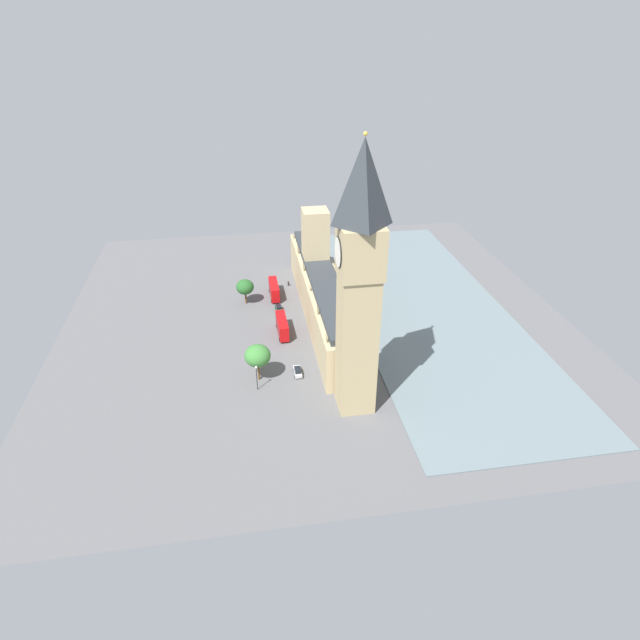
# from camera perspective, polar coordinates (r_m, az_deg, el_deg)

# --- Properties ---
(ground_plane) EXTENTS (142.55, 142.55, 0.00)m
(ground_plane) POSITION_cam_1_polar(r_m,az_deg,el_deg) (153.02, -0.48, 0.32)
(ground_plane) COLOR #565659
(river_thames) EXTENTS (44.88, 128.30, 0.25)m
(river_thames) POSITION_cam_1_polar(r_m,az_deg,el_deg) (160.88, 11.52, 1.30)
(river_thames) COLOR slate
(river_thames) RESTS_ON ground
(parliament_building) EXTENTS (10.30, 72.39, 27.81)m
(parliament_building) POSITION_cam_1_polar(r_m,az_deg,el_deg) (151.24, 0.15, 3.23)
(parliament_building) COLOR tan
(parliament_building) RESTS_ON ground
(clock_tower) EXTENTS (8.69, 8.69, 58.94)m
(clock_tower) POSITION_cam_1_polar(r_m,az_deg,el_deg) (103.86, 4.27, 4.09)
(clock_tower) COLOR tan
(clock_tower) RESTS_ON ground
(double_decker_bus_far_end) EXTENTS (2.74, 10.53, 4.75)m
(double_decker_bus_far_end) POSITION_cam_1_polar(r_m,az_deg,el_deg) (163.69, -5.01, 3.35)
(double_decker_bus_far_end) COLOR #B20C0F
(double_decker_bus_far_end) RESTS_ON ground
(car_dark_green_trailing) EXTENTS (2.10, 4.55, 1.74)m
(car_dark_green_trailing) POSITION_cam_1_polar(r_m,az_deg,el_deg) (156.22, -4.48, 1.26)
(car_dark_green_trailing) COLOR #19472D
(car_dark_green_trailing) RESTS_ON ground
(double_decker_bus_under_trees) EXTENTS (2.84, 10.55, 4.75)m
(double_decker_bus_under_trees) POSITION_cam_1_polar(r_m,az_deg,el_deg) (143.91, -4.12, -0.62)
(double_decker_bus_under_trees) COLOR #B20C0F
(double_decker_bus_under_trees) RESTS_ON ground
(car_silver_opposite_hall) EXTENTS (1.86, 4.64, 1.74)m
(car_silver_opposite_hall) POSITION_cam_1_polar(r_m,az_deg,el_deg) (128.79, -2.45, -5.57)
(car_silver_opposite_hall) COLOR #B7B7BC
(car_silver_opposite_hall) RESTS_ON ground
(pedestrian_near_tower) EXTENTS (0.63, 0.70, 1.72)m
(pedestrian_near_tower) POSITION_cam_1_polar(r_m,az_deg,el_deg) (171.26, -3.44, 3.98)
(pedestrian_near_tower) COLOR black
(pedestrian_near_tower) RESTS_ON ground
(plane_tree_midblock) EXTENTS (6.19, 6.19, 9.44)m
(plane_tree_midblock) POSITION_cam_1_polar(r_m,az_deg,el_deg) (124.53, -6.78, -3.87)
(plane_tree_midblock) COLOR brown
(plane_tree_midblock) RESTS_ON ground
(plane_tree_leading) EXTENTS (5.31, 5.31, 7.78)m
(plane_tree_leading) POSITION_cam_1_polar(r_m,az_deg,el_deg) (159.57, -8.13, 3.55)
(plane_tree_leading) COLOR brown
(plane_tree_leading) RESTS_ON ground
(street_lamp_corner) EXTENTS (0.56, 0.56, 6.60)m
(street_lamp_corner) POSITION_cam_1_polar(r_m,az_deg,el_deg) (122.49, -6.89, -5.78)
(street_lamp_corner) COLOR black
(street_lamp_corner) RESTS_ON ground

